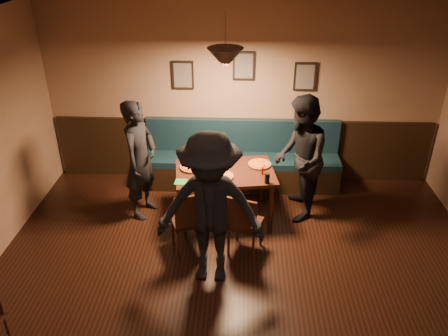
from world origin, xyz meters
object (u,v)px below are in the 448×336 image
booth_bench (242,157)px  soda_glass (267,178)px  chair_near_left (188,219)px  dining_table (225,194)px  diner_left (140,160)px  tabasco_bottle (262,170)px  chair_near_right (245,222)px  diner_right (300,159)px  diner_front (210,210)px

booth_bench → soda_glass: bearing=-74.1°
chair_near_left → dining_table: bearing=38.2°
chair_near_left → soda_glass: size_ratio=6.10×
diner_left → tabasco_bottle: (1.66, -0.08, -0.07)m
diner_left → tabasco_bottle: 1.66m
chair_near_right → tabasco_bottle: chair_near_right is taller
chair_near_right → diner_right: bearing=68.0°
chair_near_left → diner_front: bearing=-79.4°
diner_left → diner_right: (2.16, 0.06, 0.03)m
booth_bench → diner_left: bearing=-148.3°
booth_bench → dining_table: bearing=-104.4°
booth_bench → tabasco_bottle: bearing=-73.4°
booth_bench → dining_table: booth_bench is taller
dining_table → tabasco_bottle: tabasco_bottle is taller
dining_table → tabasco_bottle: (0.50, -0.06, 0.42)m
chair_near_right → tabasco_bottle: size_ratio=6.80×
booth_bench → chair_near_right: size_ratio=3.53×
chair_near_left → diner_right: bearing=8.3°
booth_bench → diner_left: size_ratio=1.77×
diner_left → diner_front: diner_front is taller
diner_left → diner_front: size_ratio=0.92×
chair_near_left → diner_right: size_ratio=0.49×
diner_front → soda_glass: 1.19m
diner_front → soda_glass: diner_front is taller
soda_glass → chair_near_left: bearing=-155.4°
chair_near_right → diner_right: diner_right is taller
dining_table → diner_front: size_ratio=0.72×
soda_glass → diner_left: bearing=169.7°
dining_table → chair_near_right: chair_near_right is taller
diner_right → soda_glass: diner_right is taller
booth_bench → diner_front: diner_front is taller
dining_table → tabasco_bottle: size_ratio=10.61×
chair_near_left → diner_left: size_ratio=0.51×
diner_left → tabasco_bottle: bearing=-75.5°
chair_near_left → diner_front: diner_front is taller
chair_near_right → diner_left: bearing=169.7°
booth_bench → dining_table: (-0.22, -0.87, -0.14)m
soda_glass → diner_right: bearing=39.4°
dining_table → diner_left: size_ratio=0.78×
chair_near_right → soda_glass: size_ratio=5.96×
soda_glass → dining_table: bearing=152.2°
diner_front → tabasco_bottle: size_ratio=14.70×
diner_front → diner_left: bearing=131.7°
booth_bench → dining_table: 0.91m
diner_left → soda_glass: diner_left is taller
chair_near_left → chair_near_right: chair_near_left is taller
diner_right → diner_front: 1.75m
dining_table → diner_left: diner_left is taller
diner_front → soda_glass: bearing=58.2°
soda_glass → tabasco_bottle: soda_glass is taller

